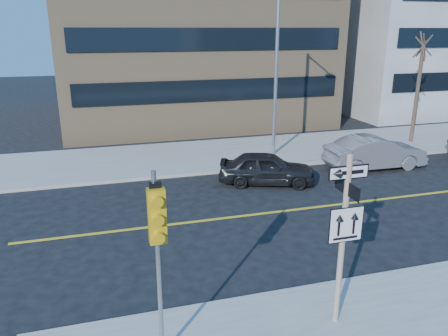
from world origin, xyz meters
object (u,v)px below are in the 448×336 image
object	(u,v)px
parked_car_a	(267,168)
streetlight_a	(278,67)
traffic_signal	(158,231)
sign_pole	(344,230)
parked_car_b	(375,153)
street_tree_west	(423,49)

from	to	relation	value
parked_car_a	streetlight_a	world-z (taller)	streetlight_a
traffic_signal	sign_pole	bearing A→B (deg)	2.11
sign_pole	traffic_signal	size ratio (longest dim) A/B	1.02
sign_pole	parked_car_b	bearing A→B (deg)	51.97
parked_car_a	sign_pole	bearing A→B (deg)	-172.31
streetlight_a	traffic_signal	bearing A→B (deg)	-120.80
parked_car_a	parked_car_b	size ratio (longest dim) A/B	0.86
parked_car_a	street_tree_west	world-z (taller)	street_tree_west
parked_car_a	parked_car_b	xyz separation A→B (m)	(5.92, 0.63, 0.09)
parked_car_b	streetlight_a	distance (m)	6.39
parked_car_a	streetlight_a	xyz separation A→B (m)	(1.94, 3.69, 4.04)
street_tree_west	sign_pole	bearing A→B (deg)	-133.26
sign_pole	streetlight_a	size ratio (longest dim) A/B	0.51
traffic_signal	parked_car_a	xyz separation A→B (m)	(6.06, 9.73, -2.31)
traffic_signal	street_tree_west	size ratio (longest dim) A/B	0.63
traffic_signal	parked_car_a	distance (m)	11.69
street_tree_west	parked_car_b	bearing A→B (deg)	-144.30
sign_pole	parked_car_a	size ratio (longest dim) A/B	0.97
sign_pole	street_tree_west	distance (m)	19.22
parked_car_a	streetlight_a	distance (m)	5.80
traffic_signal	parked_car_b	world-z (taller)	traffic_signal
sign_pole	parked_car_a	distance (m)	9.95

